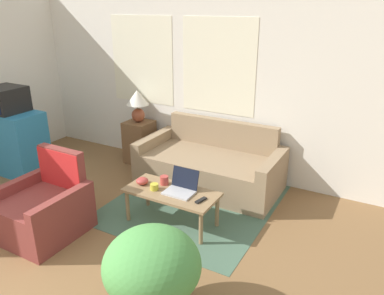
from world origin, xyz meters
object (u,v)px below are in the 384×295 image
(television, at_px, (5,99))
(coffee_table, at_px, (172,195))
(couch, at_px, (211,166))
(cup_navy, at_px, (154,187))
(table_lamp, at_px, (138,102))
(tv_remote, at_px, (201,200))
(armchair, at_px, (45,209))
(laptop, at_px, (181,187))
(snack_bowl, at_px, (142,181))
(potted_plant, at_px, (152,268))
(cup_yellow, at_px, (164,180))

(television, xyz_separation_m, coffee_table, (2.79, -0.09, -0.74))
(couch, relative_size, cup_navy, 20.34)
(couch, distance_m, table_lamp, 1.53)
(coffee_table, xyz_separation_m, tv_remote, (0.39, -0.04, 0.06))
(armchair, height_order, television, television)
(couch, height_order, television, television)
(television, xyz_separation_m, table_lamp, (1.39, 1.20, -0.13))
(armchair, relative_size, laptop, 2.69)
(television, distance_m, snack_bowl, 2.49)
(armchair, bearing_deg, television, 151.97)
(television, xyz_separation_m, laptop, (2.89, -0.05, -0.64))
(table_lamp, height_order, cup_navy, table_lamp)
(armchair, xyz_separation_m, coffee_table, (1.13, 0.80, 0.10))
(tv_remote, xyz_separation_m, potted_plant, (0.21, -1.19, 0.05))
(television, height_order, laptop, television)
(tv_remote, bearing_deg, television, 177.68)
(snack_bowl, bearing_deg, television, 177.53)
(table_lamp, height_order, tv_remote, table_lamp)
(armchair, bearing_deg, table_lamp, 97.40)
(armchair, bearing_deg, couch, 60.53)
(snack_bowl, bearing_deg, potted_plant, -51.08)
(coffee_table, height_order, cup_yellow, cup_yellow)
(table_lamp, xyz_separation_m, cup_yellow, (1.24, -1.19, -0.51))
(cup_navy, bearing_deg, snack_bowl, 166.25)
(armchair, bearing_deg, laptop, 34.33)
(snack_bowl, bearing_deg, cup_navy, -13.75)
(cup_yellow, relative_size, potted_plant, 0.13)
(couch, bearing_deg, tv_remote, -68.78)
(television, xyz_separation_m, cup_navy, (2.61, -0.15, -0.65))
(laptop, relative_size, potted_plant, 0.41)
(armchair, xyz_separation_m, table_lamp, (-0.27, 2.09, 0.70))
(laptop, xyz_separation_m, cup_yellow, (-0.26, 0.06, -0.00))
(couch, distance_m, armchair, 2.18)
(cup_yellow, bearing_deg, television, -179.69)
(table_lamp, relative_size, laptop, 1.52)
(couch, distance_m, coffee_table, 1.11)
(cup_navy, bearing_deg, tv_remote, 2.38)
(television, distance_m, laptop, 2.96)
(couch, bearing_deg, coffee_table, -87.28)
(armchair, xyz_separation_m, potted_plant, (1.73, -0.44, 0.21))
(tv_remote, bearing_deg, laptop, 164.17)
(laptop, distance_m, snack_bowl, 0.49)
(television, distance_m, table_lamp, 1.85)
(coffee_table, distance_m, laptop, 0.15)
(cup_yellow, bearing_deg, snack_bowl, -152.45)
(armchair, height_order, coffee_table, armchair)
(armchair, relative_size, cup_yellow, 8.56)
(armchair, distance_m, tv_remote, 1.70)
(snack_bowl, bearing_deg, table_lamp, 127.74)
(cup_yellow, xyz_separation_m, snack_bowl, (-0.23, -0.12, -0.01))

